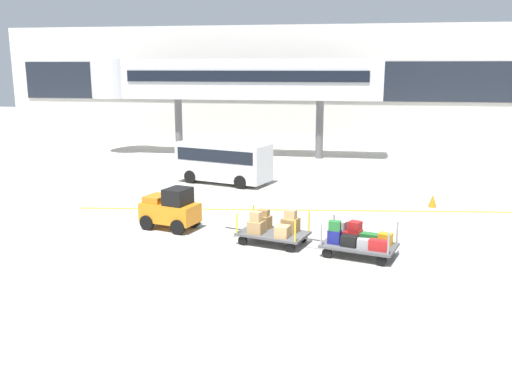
% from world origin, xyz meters
% --- Properties ---
extents(ground_plane, '(120.00, 120.00, 0.00)m').
position_xyz_m(ground_plane, '(0.00, 0.00, 0.00)').
color(ground_plane, '#B2ADA0').
extents(apron_lead_line, '(19.80, 2.81, 0.01)m').
position_xyz_m(apron_lead_line, '(0.46, 6.30, 0.00)').
color(apron_lead_line, yellow).
rests_on(apron_lead_line, ground_plane).
extents(terminal_building, '(49.87, 2.51, 8.88)m').
position_xyz_m(terminal_building, '(0.00, 25.98, 4.44)').
color(terminal_building, silver).
rests_on(terminal_building, ground_plane).
extents(jet_bridge, '(19.52, 3.00, 6.43)m').
position_xyz_m(jet_bridge, '(-6.67, 19.99, 5.08)').
color(jet_bridge, silver).
rests_on(jet_bridge, ground_plane).
extents(baggage_tug, '(2.32, 1.70, 1.58)m').
position_xyz_m(baggage_tug, '(-4.61, 2.69, 0.75)').
color(baggage_tug, orange).
rests_on(baggage_tug, ground_plane).
extents(baggage_cart_lead, '(3.08, 1.97, 1.18)m').
position_xyz_m(baggage_cart_lead, '(-0.61, 1.58, 0.56)').
color(baggage_cart_lead, '#4C4C4F').
rests_on(baggage_cart_lead, ground_plane).
extents(baggage_cart_middle, '(3.08, 1.97, 1.16)m').
position_xyz_m(baggage_cart_middle, '(2.22, 0.79, 0.53)').
color(baggage_cart_middle, '#4C4C4F').
rests_on(baggage_cart_middle, ground_plane).
extents(shuttle_van, '(5.15, 3.27, 2.10)m').
position_xyz_m(shuttle_van, '(-4.56, 11.22, 1.23)').
color(shuttle_van, silver).
rests_on(shuttle_van, ground_plane).
extents(safety_cone_near, '(0.36, 0.36, 0.55)m').
position_xyz_m(safety_cone_near, '(5.48, 7.75, 0.28)').
color(safety_cone_near, orange).
rests_on(safety_cone_near, ground_plane).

